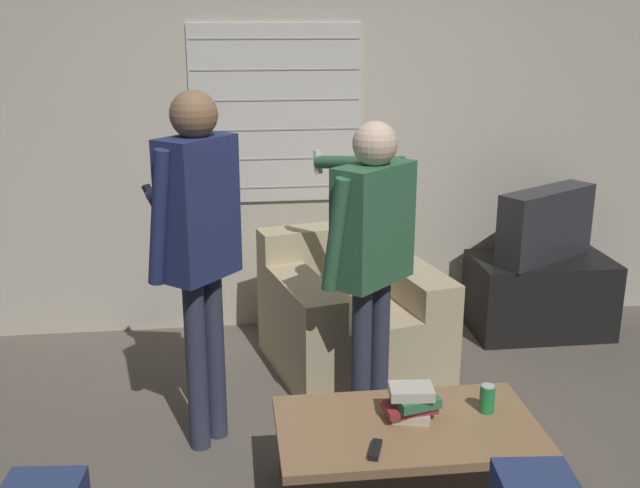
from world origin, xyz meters
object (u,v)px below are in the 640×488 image
object	(u,v)px
armchair_beige	(351,315)
person_left_standing	(197,231)
soda_can	(487,399)
coffee_table	(407,431)
person_right_standing	(371,238)
tv	(545,224)
book_stack	(412,402)
spare_remote	(375,450)

from	to	relation	value
armchair_beige	person_left_standing	distance (m)	1.39
person_left_standing	soda_can	world-z (taller)	person_left_standing
coffee_table	person_right_standing	world-z (taller)	person_right_standing
coffee_table	tv	world-z (taller)	tv
tv	person_right_standing	size ratio (longest dim) A/B	0.48
tv	book_stack	size ratio (longest dim) A/B	3.06
book_stack	soda_can	size ratio (longest dim) A/B	1.97
coffee_table	person_left_standing	xyz separation A→B (m)	(-0.87, 0.62, 0.74)
armchair_beige	soda_can	size ratio (longest dim) A/B	8.91
person_right_standing	coffee_table	bearing A→B (deg)	-129.89
armchair_beige	coffee_table	bearing A→B (deg)	77.18
coffee_table	book_stack	world-z (taller)	book_stack
book_stack	spare_remote	world-z (taller)	book_stack
person_right_standing	spare_remote	xyz separation A→B (m)	(-0.14, -0.89, -0.61)
armchair_beige	person_right_standing	size ratio (longest dim) A/B	0.71
armchair_beige	spare_remote	world-z (taller)	armchair_beige
armchair_beige	coffee_table	xyz separation A→B (m)	(0.02, -1.39, 0.03)
tv	person_left_standing	xyz separation A→B (m)	(-2.18, -1.11, 0.35)
person_right_standing	book_stack	bearing A→B (deg)	-127.38
person_right_standing	book_stack	size ratio (longest dim) A/B	6.37
armchair_beige	person_right_standing	distance (m)	0.97
tv	armchair_beige	bearing A→B (deg)	-17.38
soda_can	spare_remote	xyz separation A→B (m)	(-0.54, -0.26, -0.05)
person_left_standing	soda_can	xyz separation A→B (m)	(1.24, -0.55, -0.65)
person_right_standing	spare_remote	distance (m)	1.09
tv	book_stack	distance (m)	2.14
spare_remote	person_left_standing	bearing A→B (deg)	149.92
person_right_standing	person_left_standing	bearing A→B (deg)	142.74
soda_can	book_stack	bearing A→B (deg)	-176.78
person_right_standing	armchair_beige	bearing A→B (deg)	45.26
coffee_table	book_stack	distance (m)	0.12
person_right_standing	spare_remote	size ratio (longest dim) A/B	11.61
person_right_standing	book_stack	xyz separation A→B (m)	(0.06, -0.66, -0.54)
soda_can	armchair_beige	bearing A→B (deg)	106.14
person_right_standing	soda_can	xyz separation A→B (m)	(0.40, -0.64, -0.56)
armchair_beige	book_stack	size ratio (longest dim) A/B	4.53
armchair_beige	tv	world-z (taller)	tv
soda_can	person_left_standing	bearing A→B (deg)	155.90
soda_can	spare_remote	world-z (taller)	soda_can
spare_remote	soda_can	bearing A→B (deg)	44.73
person_left_standing	book_stack	size ratio (longest dim) A/B	7.02
coffee_table	person_left_standing	size ratio (longest dim) A/B	0.64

